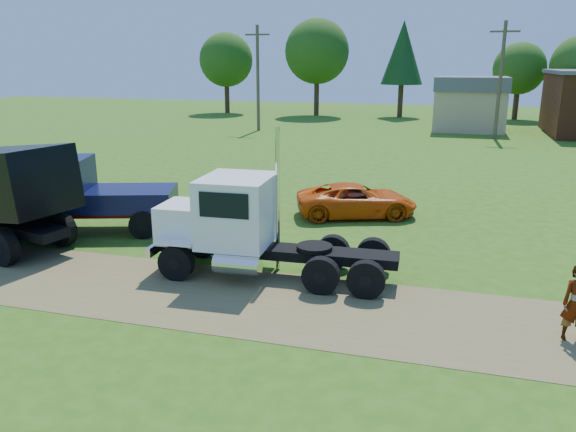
# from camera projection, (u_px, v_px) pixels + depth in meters

# --- Properties ---
(ground) EXTENTS (140.00, 140.00, 0.00)m
(ground) POSITION_uv_depth(u_px,v_px,m) (334.00, 310.00, 14.17)
(ground) COLOR #2F5913
(ground) RESTS_ON ground
(dirt_track) EXTENTS (120.00, 4.20, 0.01)m
(dirt_track) POSITION_uv_depth(u_px,v_px,m) (334.00, 310.00, 14.17)
(dirt_track) COLOR brown
(dirt_track) RESTS_ON ground
(white_semi_tractor) EXTENTS (7.17, 2.70, 4.29)m
(white_semi_tractor) POSITION_uv_depth(u_px,v_px,m) (240.00, 225.00, 16.30)
(white_semi_tractor) COLOR black
(white_semi_tractor) RESTS_ON ground
(navy_truck) EXTENTS (6.39, 3.87, 2.72)m
(navy_truck) POSITION_uv_depth(u_px,v_px,m) (80.00, 194.00, 20.36)
(navy_truck) COLOR maroon
(navy_truck) RESTS_ON ground
(orange_pickup) EXTENTS (5.24, 3.72, 1.33)m
(orange_pickup) POSITION_uv_depth(u_px,v_px,m) (357.00, 200.00, 22.53)
(orange_pickup) COLOR #DB520A
(orange_pickup) RESTS_ON ground
(spectator_b) EXTENTS (1.07, 1.02, 1.73)m
(spectator_b) POSITION_uv_depth(u_px,v_px,m) (203.00, 210.00, 20.29)
(spectator_b) COLOR #999999
(spectator_b) RESTS_ON ground
(tan_shed) EXTENTS (6.20, 5.40, 4.70)m
(tan_shed) POSITION_uv_depth(u_px,v_px,m) (469.00, 103.00, 49.50)
(tan_shed) COLOR tan
(tan_shed) RESTS_ON ground
(utility_poles) EXTENTS (42.20, 0.28, 9.00)m
(utility_poles) POSITION_uv_depth(u_px,v_px,m) (500.00, 78.00, 43.72)
(utility_poles) COLOR #463A27
(utility_poles) RESTS_ON ground
(tree_row) EXTENTS (58.66, 9.08, 10.58)m
(tree_row) POSITION_uv_depth(u_px,v_px,m) (453.00, 57.00, 58.13)
(tree_row) COLOR #321F14
(tree_row) RESTS_ON ground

